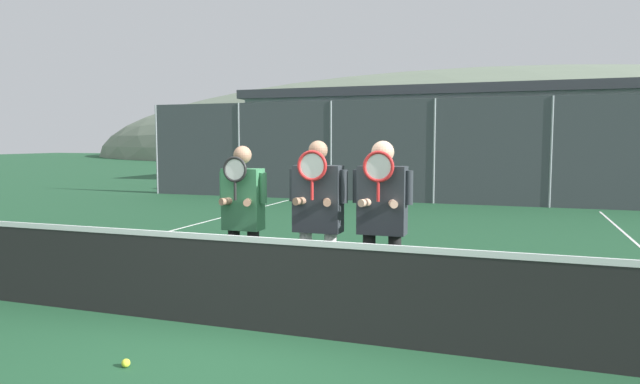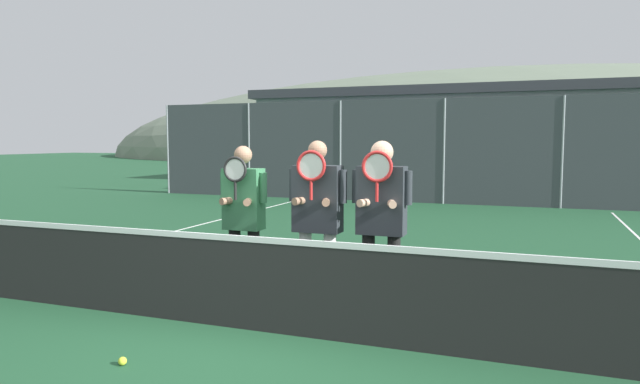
{
  "view_description": "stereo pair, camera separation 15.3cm",
  "coord_description": "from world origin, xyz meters",
  "px_view_note": "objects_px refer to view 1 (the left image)",
  "views": [
    {
      "loc": [
        2.23,
        -4.76,
        1.8
      ],
      "look_at": [
        0.27,
        0.91,
        1.25
      ],
      "focal_mm": 32.0,
      "sensor_mm": 36.0,
      "label": 1
    },
    {
      "loc": [
        2.38,
        -4.71,
        1.8
      ],
      "look_at": [
        0.27,
        0.91,
        1.25
      ],
      "focal_mm": 32.0,
      "sensor_mm": 36.0,
      "label": 2
    }
  ],
  "objects_px": {
    "player_leftmost": "(243,213)",
    "car_far_left": "(268,164)",
    "player_center_left": "(318,212)",
    "tennis_ball_on_court": "(126,363)",
    "player_center_right": "(382,213)",
    "car_center": "(569,169)",
    "car_left_of_center": "(403,169)"
  },
  "relations": [
    {
      "from": "player_center_right",
      "to": "car_far_left",
      "type": "bearing_deg",
      "value": 118.78
    },
    {
      "from": "car_far_left",
      "to": "car_center",
      "type": "distance_m",
      "value": 9.77
    },
    {
      "from": "car_far_left",
      "to": "car_left_of_center",
      "type": "height_order",
      "value": "car_far_left"
    },
    {
      "from": "player_leftmost",
      "to": "tennis_ball_on_court",
      "type": "bearing_deg",
      "value": -93.46
    },
    {
      "from": "player_leftmost",
      "to": "tennis_ball_on_court",
      "type": "distance_m",
      "value": 2.1
    },
    {
      "from": "player_center_left",
      "to": "car_center",
      "type": "relative_size",
      "value": 0.41
    },
    {
      "from": "player_center_left",
      "to": "player_center_right",
      "type": "distance_m",
      "value": 0.65
    },
    {
      "from": "player_leftmost",
      "to": "car_left_of_center",
      "type": "distance_m",
      "value": 12.94
    },
    {
      "from": "car_left_of_center",
      "to": "tennis_ball_on_court",
      "type": "xyz_separation_m",
      "value": [
        0.62,
        -14.77,
        -0.82
      ]
    },
    {
      "from": "car_center",
      "to": "tennis_ball_on_court",
      "type": "relative_size",
      "value": 63.67
    },
    {
      "from": "player_center_left",
      "to": "player_leftmost",
      "type": "bearing_deg",
      "value": 177.44
    },
    {
      "from": "car_center",
      "to": "player_leftmost",
      "type": "bearing_deg",
      "value": -108.24
    },
    {
      "from": "player_leftmost",
      "to": "player_center_right",
      "type": "bearing_deg",
      "value": 1.61
    },
    {
      "from": "car_far_left",
      "to": "car_left_of_center",
      "type": "distance_m",
      "value": 4.81
    },
    {
      "from": "car_left_of_center",
      "to": "car_center",
      "type": "relative_size",
      "value": 1.02
    },
    {
      "from": "player_center_right",
      "to": "car_center",
      "type": "relative_size",
      "value": 0.41
    },
    {
      "from": "player_leftmost",
      "to": "car_center",
      "type": "bearing_deg",
      "value": 71.76
    },
    {
      "from": "player_leftmost",
      "to": "player_center_left",
      "type": "height_order",
      "value": "player_center_left"
    },
    {
      "from": "player_leftmost",
      "to": "car_center",
      "type": "relative_size",
      "value": 0.4
    },
    {
      "from": "player_center_right",
      "to": "player_leftmost",
      "type": "bearing_deg",
      "value": -178.39
    },
    {
      "from": "player_center_left",
      "to": "tennis_ball_on_court",
      "type": "relative_size",
      "value": 26.39
    },
    {
      "from": "player_center_right",
      "to": "car_center",
      "type": "xyz_separation_m",
      "value": [
        2.71,
        12.78,
        -0.14
      ]
    },
    {
      "from": "player_center_left",
      "to": "tennis_ball_on_court",
      "type": "xyz_separation_m",
      "value": [
        -0.98,
        -1.81,
        -1.03
      ]
    },
    {
      "from": "car_center",
      "to": "player_center_left",
      "type": "bearing_deg",
      "value": -104.62
    },
    {
      "from": "player_center_left",
      "to": "car_left_of_center",
      "type": "bearing_deg",
      "value": 97.05
    },
    {
      "from": "player_leftmost",
      "to": "player_center_right",
      "type": "height_order",
      "value": "player_center_right"
    },
    {
      "from": "car_far_left",
      "to": "car_center",
      "type": "height_order",
      "value": "car_far_left"
    },
    {
      "from": "player_center_left",
      "to": "player_center_right",
      "type": "relative_size",
      "value": 1.0
    },
    {
      "from": "car_left_of_center",
      "to": "tennis_ball_on_court",
      "type": "distance_m",
      "value": 14.81
    },
    {
      "from": "player_center_right",
      "to": "tennis_ball_on_court",
      "type": "distance_m",
      "value": 2.71
    },
    {
      "from": "player_leftmost",
      "to": "car_far_left",
      "type": "xyz_separation_m",
      "value": [
        -5.54,
        12.9,
        -0.06
      ]
    },
    {
      "from": "player_center_right",
      "to": "tennis_ball_on_court",
      "type": "relative_size",
      "value": 26.37
    }
  ]
}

